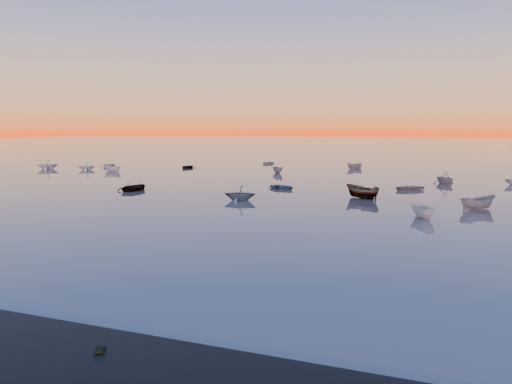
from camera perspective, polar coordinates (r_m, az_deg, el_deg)
The scene contains 5 objects.
ground at distance 119.22m, azimuth 13.77°, elevation 3.48°, with size 600.00×600.00×0.00m, color #695E58.
mud_lobes at distance 23.82m, azimuth -19.29°, elevation -11.85°, with size 140.00×6.00×0.07m, color black, non-canonical shape.
moored_fleet at distance 72.97m, azimuth 9.12°, elevation 1.25°, with size 124.00×58.00×1.20m, color white, non-canonical shape.
boat_near_left at distance 62.79m, azimuth 3.04°, elevation 0.35°, with size 3.68×1.53×0.92m, color #38556A.
boat_near_center at distance 51.48m, azimuth 23.96°, elevation -1.84°, with size 3.81×1.61×1.32m, color slate.
Camera 1 is at (14.75, -18.05, 7.69)m, focal length 35.00 mm.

